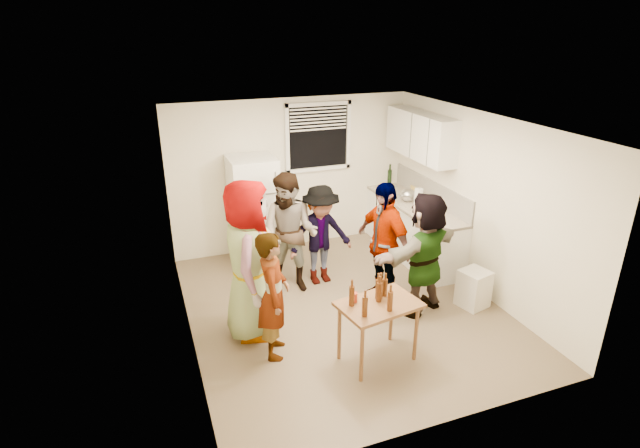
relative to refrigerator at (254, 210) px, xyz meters
name	(u,v)px	position (x,y,z in m)	size (l,w,h in m)	color
room	(344,308)	(0.75, -1.88, -0.85)	(4.00, 4.50, 2.50)	#EFE8CE
window	(318,137)	(1.20, 0.33, 1.00)	(1.12, 0.10, 1.06)	white
refrigerator	(254,210)	(0.00, 0.00, 0.00)	(0.70, 0.70, 1.70)	white
counter_lower	(413,231)	(2.45, -0.73, -0.42)	(0.60, 2.20, 0.86)	white
countertop	(415,205)	(2.45, -0.73, 0.03)	(0.64, 2.22, 0.04)	#BBAC98
backsplash	(431,191)	(2.74, -0.73, 0.23)	(0.03, 2.20, 0.36)	beige
upper_cabinets	(420,135)	(2.58, -0.53, 1.10)	(0.34, 1.60, 0.70)	white
kettle	(407,201)	(2.40, -0.58, 0.05)	(0.27, 0.22, 0.22)	silver
paper_towel	(418,206)	(2.43, -0.85, 0.05)	(0.13, 0.13, 0.29)	white
wine_bottle	(389,186)	(2.50, 0.24, 0.05)	(0.07, 0.07, 0.29)	black
beer_bottle_counter	(423,213)	(2.35, -1.14, 0.05)	(0.06, 0.06, 0.22)	#47230C
blue_cup	(429,225)	(2.19, -1.58, 0.05)	(0.08, 0.08, 0.11)	#0629C5
picture_frame	(414,190)	(2.67, -0.31, 0.12)	(0.02, 0.17, 0.14)	gold
trash_bin	(474,289)	(2.42, -2.41, -0.60)	(0.35, 0.35, 0.52)	silver
serving_table	(376,359)	(0.68, -3.01, -0.85)	(0.87, 0.58, 0.74)	brown
beer_bottle_table	(385,296)	(0.81, -2.89, -0.11)	(0.05, 0.05, 0.21)	#47230C
red_cup	(354,301)	(0.43, -2.88, -0.11)	(0.08, 0.08, 0.11)	#9E2A14
guest_grey	(253,331)	(-0.52, -1.99, -0.85)	(0.97, 1.98, 0.63)	#959595
guest_stripe	(276,352)	(-0.37, -2.49, -0.85)	(0.56, 1.52, 0.36)	#141933
guest_back_left	(291,288)	(0.25, -1.10, -0.85)	(0.84, 1.72, 0.65)	brown
guest_back_right	(321,281)	(0.72, -1.05, -0.85)	(0.96, 1.49, 0.55)	#404045
guest_black	(380,299)	(1.33, -1.83, -0.85)	(1.00, 1.70, 0.42)	black
guest_orange	(420,309)	(1.70, -2.26, -0.85)	(1.53, 1.65, 0.49)	#F78462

